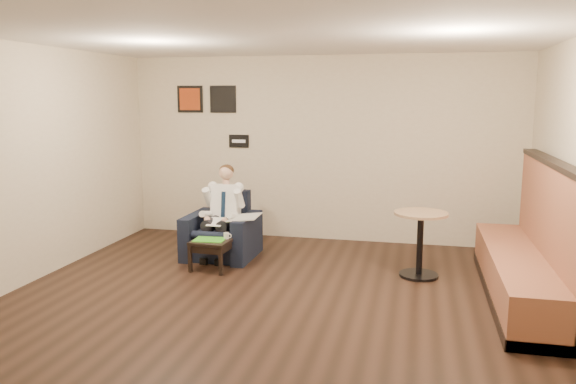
% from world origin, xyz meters
% --- Properties ---
extents(ground, '(6.00, 6.00, 0.00)m').
position_xyz_m(ground, '(0.00, 0.00, 0.00)').
color(ground, black).
rests_on(ground, ground).
extents(wall_back, '(6.00, 0.02, 2.80)m').
position_xyz_m(wall_back, '(0.00, 3.00, 1.40)').
color(wall_back, beige).
rests_on(wall_back, ground).
extents(wall_front, '(6.00, 0.02, 2.80)m').
position_xyz_m(wall_front, '(0.00, -3.00, 1.40)').
color(wall_front, beige).
rests_on(wall_front, ground).
extents(wall_left, '(0.02, 6.00, 2.80)m').
position_xyz_m(wall_left, '(-3.00, 0.00, 1.40)').
color(wall_left, beige).
rests_on(wall_left, ground).
extents(ceiling, '(6.00, 6.00, 0.02)m').
position_xyz_m(ceiling, '(0.00, 0.00, 2.80)').
color(ceiling, white).
rests_on(ceiling, wall_back).
extents(seating_sign, '(0.32, 0.02, 0.20)m').
position_xyz_m(seating_sign, '(-1.30, 2.98, 1.50)').
color(seating_sign, black).
rests_on(seating_sign, wall_back).
extents(art_print_left, '(0.42, 0.03, 0.42)m').
position_xyz_m(art_print_left, '(-2.10, 2.98, 2.15)').
color(art_print_left, '#A93B14').
rests_on(art_print_left, wall_back).
extents(art_print_right, '(0.42, 0.03, 0.42)m').
position_xyz_m(art_print_right, '(-1.55, 2.98, 2.15)').
color(art_print_right, black).
rests_on(art_print_right, wall_back).
extents(armchair, '(0.92, 0.92, 0.88)m').
position_xyz_m(armchair, '(-1.15, 1.69, 0.44)').
color(armchair, black).
rests_on(armchair, ground).
extents(seated_man, '(0.59, 0.87, 1.20)m').
position_xyz_m(seated_man, '(-1.15, 1.58, 0.60)').
color(seated_man, white).
rests_on(seated_man, armchair).
extents(lap_papers, '(0.22, 0.30, 0.01)m').
position_xyz_m(lap_papers, '(-1.15, 1.48, 0.54)').
color(lap_papers, white).
rests_on(lap_papers, seated_man).
extents(newspaper, '(0.40, 0.49, 0.01)m').
position_xyz_m(newspaper, '(-0.78, 1.59, 0.60)').
color(newspaper, silver).
rests_on(newspaper, armchair).
extents(side_table, '(0.51, 0.51, 0.39)m').
position_xyz_m(side_table, '(-1.07, 1.13, 0.19)').
color(side_table, black).
rests_on(side_table, ground).
extents(green_folder, '(0.40, 0.30, 0.01)m').
position_xyz_m(green_folder, '(-1.10, 1.11, 0.39)').
color(green_folder, '#52DA2B').
rests_on(green_folder, side_table).
extents(coffee_mug, '(0.08, 0.08, 0.08)m').
position_xyz_m(coffee_mug, '(-0.91, 1.22, 0.43)').
color(coffee_mug, white).
rests_on(coffee_mug, side_table).
extents(smartphone, '(0.13, 0.09, 0.01)m').
position_xyz_m(smartphone, '(-1.02, 1.26, 0.39)').
color(smartphone, black).
rests_on(smartphone, side_table).
extents(banquette, '(0.70, 2.92, 1.49)m').
position_xyz_m(banquette, '(2.59, 0.91, 0.75)').
color(banquette, brown).
rests_on(banquette, ground).
extents(cafe_table, '(0.85, 0.85, 0.81)m').
position_xyz_m(cafe_table, '(1.51, 1.43, 0.40)').
color(cafe_table, '#9D7855').
rests_on(cafe_table, ground).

